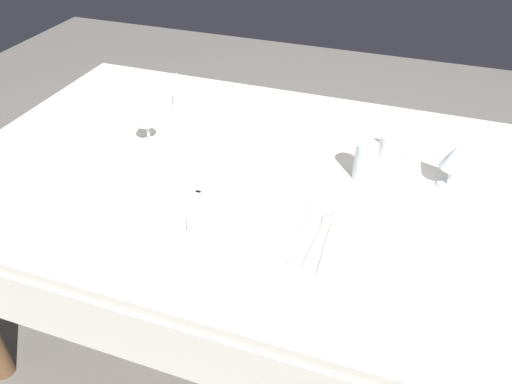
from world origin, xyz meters
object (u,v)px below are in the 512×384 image
object	(u,v)px
coffee_cup_left	(393,145)
napkin_folded	(179,92)
drink_tumbler	(365,161)
wine_glass_centre	(456,157)
fork_outer	(189,204)
wine_glass_left	(145,114)
spoon_soup	(321,233)
dinner_knife	(303,235)
dinner_plate	(240,223)
spoon_dessert	(331,233)

from	to	relation	value
coffee_cup_left	napkin_folded	world-z (taller)	napkin_folded
drink_tumbler	napkin_folded	world-z (taller)	napkin_folded
drink_tumbler	wine_glass_centre	bearing A→B (deg)	9.85
fork_outer	napkin_folded	size ratio (longest dim) A/B	1.43
fork_outer	wine_glass_left	bearing A→B (deg)	135.92
napkin_folded	drink_tumbler	bearing A→B (deg)	-15.97
wine_glass_centre	drink_tumbler	size ratio (longest dim) A/B	1.21
spoon_soup	wine_glass_centre	size ratio (longest dim) A/B	1.52
spoon_soup	coffee_cup_left	world-z (taller)	coffee_cup_left
wine_glass_centre	napkin_folded	world-z (taller)	napkin_folded
fork_outer	wine_glass_left	size ratio (longest dim) A/B	1.40
dinner_knife	wine_glass_centre	xyz separation A→B (m)	(0.33, 0.34, 0.09)
napkin_folded	dinner_plate	bearing A→B (deg)	-50.48
dinner_knife	wine_glass_left	distance (m)	0.64
napkin_folded	coffee_cup_left	bearing A→B (deg)	-4.13
drink_tumbler	coffee_cup_left	bearing A→B (deg)	65.80
spoon_dessert	wine_glass_centre	world-z (taller)	wine_glass_centre
fork_outer	drink_tumbler	world-z (taller)	drink_tumbler
spoon_dessert	drink_tumbler	distance (m)	0.28
coffee_cup_left	drink_tumbler	xyz separation A→B (m)	(-0.06, -0.14, 0.01)
spoon_dessert	wine_glass_left	world-z (taller)	wine_glass_left
fork_outer	dinner_knife	bearing A→B (deg)	-2.95
coffee_cup_left	wine_glass_left	distance (m)	0.75
dinner_plate	wine_glass_left	size ratio (longest dim) A/B	1.80
fork_outer	napkin_folded	distance (m)	0.54
dinner_plate	dinner_knife	xyz separation A→B (m)	(0.16, 0.02, -0.01)
wine_glass_left	napkin_folded	xyz separation A→B (m)	(-0.00, 0.23, -0.03)
coffee_cup_left	drink_tumbler	size ratio (longest dim) A/B	0.93
fork_outer	spoon_soup	xyz separation A→B (m)	(0.36, 0.00, 0.00)
spoon_dessert	napkin_folded	bearing A→B (deg)	144.13
dinner_plate	wine_glass_left	xyz separation A→B (m)	(-0.41, 0.28, 0.09)
dinner_knife	drink_tumbler	distance (m)	0.32
wine_glass_left	drink_tumbler	size ratio (longest dim) A/B	1.33
fork_outer	dinner_knife	distance (m)	0.32
wine_glass_left	dinner_knife	bearing A→B (deg)	-24.65
dinner_plate	dinner_knife	size ratio (longest dim) A/B	1.17
fork_outer	wine_glass_left	world-z (taller)	wine_glass_left
dinner_plate	napkin_folded	bearing A→B (deg)	129.52
dinner_plate	coffee_cup_left	bearing A→B (deg)	54.87
fork_outer	napkin_folded	xyz separation A→B (m)	(-0.26, 0.47, 0.07)
dinner_plate	spoon_dessert	distance (m)	0.23
napkin_folded	fork_outer	bearing A→B (deg)	-61.36
spoon_dessert	wine_glass_left	xyz separation A→B (m)	(-0.64, 0.24, 0.10)
coffee_cup_left	dinner_plate	bearing A→B (deg)	-125.13
napkin_folded	wine_glass_left	bearing A→B (deg)	-88.97
wine_glass_centre	wine_glass_left	world-z (taller)	wine_glass_left
wine_glass_centre	wine_glass_left	bearing A→B (deg)	-175.26
coffee_cup_left	wine_glass_left	world-z (taller)	wine_glass_left
dinner_plate	coffee_cup_left	xyz separation A→B (m)	(0.32, 0.45, 0.03)
spoon_soup	coffee_cup_left	size ratio (longest dim) A/B	1.97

